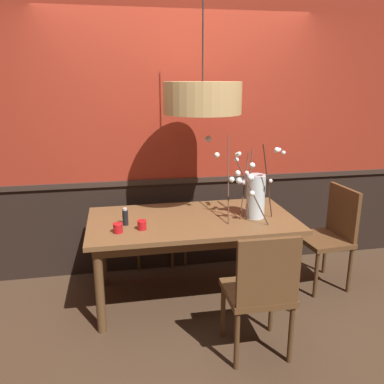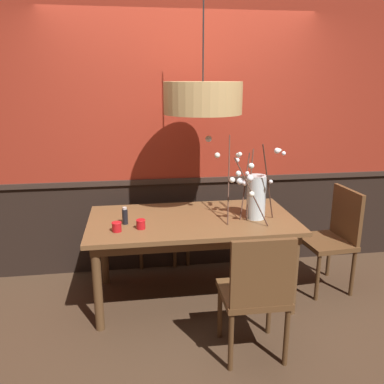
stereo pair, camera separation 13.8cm
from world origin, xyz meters
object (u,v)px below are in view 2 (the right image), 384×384
at_px(condiment_bottle, 125,216).
at_px(pendant_lamp, 203,98).
at_px(chair_far_side_left, 156,214).
at_px(chair_near_side_right, 256,290).
at_px(dining_table, 192,227).
at_px(candle_holder_nearer_edge, 117,227).
at_px(candle_holder_nearer_center, 141,224).
at_px(chair_head_east_end, 334,234).
at_px(chair_far_side_right, 200,211).
at_px(vase_with_blossoms, 254,195).

xyz_separation_m(condiment_bottle, pendant_lamp, (0.66, 0.12, 0.93)).
xyz_separation_m(chair_far_side_left, pendant_lamp, (0.36, -0.79, 1.24)).
relative_size(chair_near_side_right, condiment_bottle, 6.51).
bearing_deg(dining_table, chair_far_side_left, 106.57).
height_order(dining_table, candle_holder_nearer_edge, candle_holder_nearer_edge).
bearing_deg(chair_far_side_left, condiment_bottle, -108.38).
xyz_separation_m(dining_table, chair_near_side_right, (0.31, -0.87, -0.14)).
height_order(candle_holder_nearer_center, pendant_lamp, pendant_lamp).
relative_size(dining_table, chair_head_east_end, 1.85).
bearing_deg(chair_far_side_right, chair_far_side_left, -177.05).
height_order(vase_with_blossoms, condiment_bottle, vase_with_blossoms).
bearing_deg(condiment_bottle, candle_holder_nearer_edge, -111.35).
xyz_separation_m(candle_holder_nearer_edge, pendant_lamp, (0.72, 0.28, 0.96)).
bearing_deg(candle_holder_nearer_center, chair_near_side_right, -42.52).
distance_m(vase_with_blossoms, candle_holder_nearer_center, 0.98).
distance_m(chair_far_side_right, candle_holder_nearer_center, 1.28).
bearing_deg(candle_holder_nearer_center, dining_table, 22.91).
distance_m(candle_holder_nearer_edge, condiment_bottle, 0.17).
relative_size(candle_holder_nearer_edge, pendant_lamp, 0.07).
bearing_deg(candle_holder_nearer_edge, chair_near_side_right, -35.00).
distance_m(chair_head_east_end, pendant_lamp, 1.72).
relative_size(chair_head_east_end, vase_with_blossoms, 1.36).
bearing_deg(chair_near_side_right, candle_holder_nearer_center, 137.48).
xyz_separation_m(chair_near_side_right, candle_holder_nearer_edge, (-0.93, 0.65, 0.26)).
xyz_separation_m(chair_far_side_right, chair_far_side_left, (-0.47, -0.02, -0.00)).
distance_m(chair_near_side_right, chair_head_east_end, 1.33).
height_order(dining_table, chair_near_side_right, chair_near_side_right).
height_order(chair_far_side_left, condiment_bottle, chair_far_side_left).
bearing_deg(pendant_lamp, candle_holder_nearer_center, -154.64).
height_order(chair_far_side_right, vase_with_blossoms, vase_with_blossoms).
bearing_deg(candle_holder_nearer_edge, condiment_bottle, 68.65).
distance_m(chair_near_side_right, pendant_lamp, 1.55).
distance_m(candle_holder_nearer_center, condiment_bottle, 0.18).
bearing_deg(chair_far_side_right, vase_with_blossoms, -72.49).
distance_m(candle_holder_nearer_edge, pendant_lamp, 1.23).
distance_m(chair_head_east_end, condiment_bottle, 1.90).
height_order(candle_holder_nearer_edge, condiment_bottle, condiment_bottle).
bearing_deg(chair_far_side_left, chair_near_side_right, -71.91).
height_order(chair_far_side_right, chair_far_side_left, chair_far_side_left).
height_order(dining_table, pendant_lamp, pendant_lamp).
xyz_separation_m(vase_with_blossoms, candle_holder_nearer_edge, (-1.14, -0.15, -0.16)).
bearing_deg(chair_far_side_left, chair_far_side_right, 2.95).
xyz_separation_m(dining_table, chair_head_east_end, (1.31, -0.00, -0.14)).
distance_m(condiment_bottle, pendant_lamp, 1.15).
xyz_separation_m(vase_with_blossoms, condiment_bottle, (-1.08, 0.01, -0.13)).
bearing_deg(dining_table, chair_far_side_right, 76.22).
height_order(chair_near_side_right, chair_far_side_left, chair_near_side_right).
bearing_deg(chair_far_side_left, candle_holder_nearer_edge, -108.83).
bearing_deg(pendant_lamp, chair_near_side_right, -77.37).
relative_size(chair_head_east_end, pendant_lamp, 0.81).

